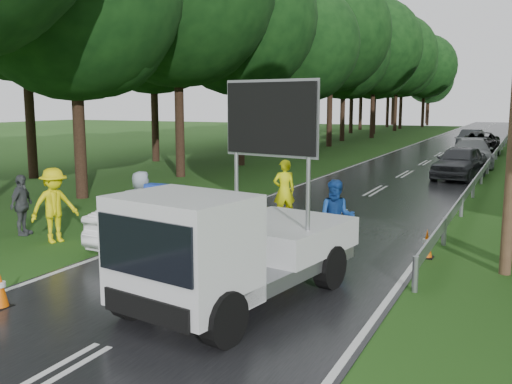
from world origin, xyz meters
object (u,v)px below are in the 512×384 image
Objects in this scene: police_sedan at (165,218)px; queue_car_fourth at (470,138)px; civilian at (336,217)px; queue_car_third at (480,143)px; queue_car_second at (472,152)px; work_truck at (230,248)px; officer at (284,191)px; barrier at (231,218)px; queue_car_first at (460,162)px.

police_sedan is 37.33m from queue_car_fourth.
queue_car_third is at bearing 75.00° from civilian.
work_truck is at bearing -101.52° from queue_car_second.
civilian is at bearing 91.12° from officer.
police_sedan is 1.65× the size of barrier.
queue_car_fourth is at bearing 99.36° from work_truck.
officer is at bearing 75.38° from barrier.
police_sedan is at bearing -110.83° from queue_car_second.
queue_car_fourth is at bearing -92.00° from police_sedan.
queue_car_first is 20.57m from queue_car_fourth.
queue_car_second is (3.40, 22.59, -0.10)m from barrier.
work_truck is 34.34m from queue_car_third.
police_sedan is 2.30× the size of officer.
officer is 13.15m from queue_car_first.
queue_car_third reaches higher than queue_car_fourth.
officer is 18.99m from queue_car_second.
civilian is 0.34× the size of queue_car_second.
queue_car_third is at bearing -95.28° from police_sedan.
queue_car_first is at bearing 72.71° from civilian.
barrier is 1.47× the size of civilian.
police_sedan is at bearing -99.81° from queue_car_first.
civilian is (2.30, 1.00, 0.03)m from barrier.
barrier is at bearing -97.81° from queue_car_third.
work_truck reaches higher than queue_car_fourth.
queue_car_third is at bearing 98.49° from queue_car_first.
queue_car_third is 6.12m from queue_car_fourth.
officer is at bearing -99.25° from queue_car_third.
queue_car_first is at bearing -97.73° from queue_car_second.
queue_car_third is (3.22, 31.11, -0.10)m from barrier.
barrier is (-1.69, 3.19, -0.21)m from work_truck.
police_sedan is at bearing -101.17° from queue_car_third.
queue_car_first is at bearing 59.73° from barrier.
police_sedan is 23.21m from queue_car_second.
queue_car_second is 1.25× the size of queue_car_fourth.
queue_car_third is (0.92, 30.12, -0.14)m from civilian.
work_truck reaches higher than police_sedan.
queue_car_fourth is (-0.27, 36.12, -0.19)m from civilian.
queue_car_second reaches higher than barrier.
civilian is at bearing -162.34° from police_sedan.
work_truck is 1.15× the size of queue_car_first.
police_sedan is at bearing -90.77° from queue_car_fourth.
police_sedan is 17.42m from queue_car_first.
barrier is at bearing -87.92° from queue_car_fourth.
barrier is 1.40× the size of officer.
work_truck is 2.94× the size of civilian.
barrier is 37.17m from queue_car_fourth.
queue_car_second is (0.00, 6.00, -0.01)m from queue_car_first.
civilian is 15.63m from queue_car_first.
civilian is at bearing -100.65° from queue_car_second.
barrier is 16.93m from queue_car_first.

